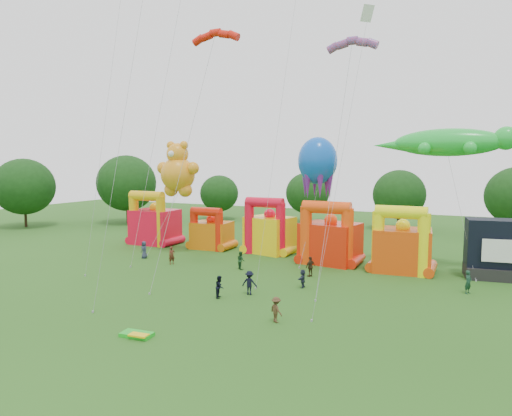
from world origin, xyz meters
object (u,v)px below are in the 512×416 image
at_px(teddy_bear_kite, 172,191).
at_px(spectator_4, 310,267).
at_px(bouncy_castle_0, 154,224).
at_px(octopus_kite, 317,169).
at_px(bouncy_castle_2, 269,232).
at_px(gecko_kite, 456,184).
at_px(spectator_0, 144,250).

relative_size(teddy_bear_kite, spectator_4, 6.89).
distance_m(bouncy_castle_0, octopus_kite, 23.50).
height_order(bouncy_castle_2, gecko_kite, gecko_kite).
xyz_separation_m(bouncy_castle_0, spectator_0, (4.79, -7.93, -1.71)).
xyz_separation_m(gecko_kite, spectator_0, (-31.66, -7.97, -7.70)).
bearing_deg(teddy_bear_kite, spectator_4, -10.98).
bearing_deg(teddy_bear_kite, gecko_kite, 8.11).
xyz_separation_m(teddy_bear_kite, octopus_kite, (16.21, 4.48, 2.60)).
xyz_separation_m(bouncy_castle_2, teddy_bear_kite, (-10.11, -5.21, 4.84)).
xyz_separation_m(bouncy_castle_2, gecko_kite, (20.21, -0.89, 6.12)).
bearing_deg(spectator_0, spectator_4, 19.92).
bearing_deg(octopus_kite, spectator_4, -75.56).
height_order(gecko_kite, spectator_4, gecko_kite).
bearing_deg(bouncy_castle_0, spectator_0, -58.88).
bearing_deg(teddy_bear_kite, octopus_kite, 15.44).
bearing_deg(bouncy_castle_2, teddy_bear_kite, -152.74).
height_order(octopus_kite, spectator_4, octopus_kite).
bearing_deg(bouncy_castle_0, gecko_kite, 0.06).
distance_m(teddy_bear_kite, spectator_4, 19.69).
relative_size(octopus_kite, spectator_0, 7.00).
distance_m(bouncy_castle_0, teddy_bear_kite, 8.83).
xyz_separation_m(gecko_kite, octopus_kite, (-14.12, 0.16, 1.32)).
relative_size(bouncy_castle_0, gecko_kite, 0.50).
xyz_separation_m(teddy_bear_kite, spectator_4, (18.27, -3.55, -6.43)).
bearing_deg(gecko_kite, spectator_4, -146.87).
bearing_deg(gecko_kite, spectator_0, -165.87).
bearing_deg(spectator_0, octopus_kite, 44.47).
xyz_separation_m(bouncy_castle_0, octopus_kite, (22.33, 0.20, 7.32)).
relative_size(bouncy_castle_2, gecko_kite, 0.47).
xyz_separation_m(bouncy_castle_0, bouncy_castle_2, (16.24, 0.93, -0.13)).
bearing_deg(gecko_kite, bouncy_castle_0, -179.94).
height_order(bouncy_castle_2, octopus_kite, octopus_kite).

